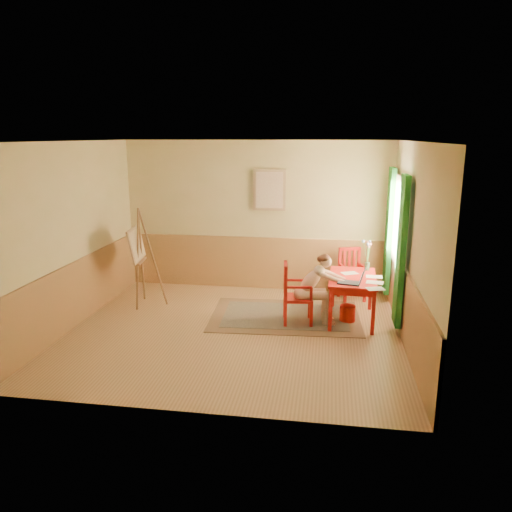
% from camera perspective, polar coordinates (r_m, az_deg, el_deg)
% --- Properties ---
extents(room, '(5.04, 4.54, 2.84)m').
position_cam_1_polar(room, '(7.07, -2.67, 1.77)').
color(room, tan).
rests_on(room, ground).
extents(wainscot, '(5.00, 4.50, 1.00)m').
position_cam_1_polar(wainscot, '(8.05, -1.50, -3.32)').
color(wainscot, '#B7814B').
rests_on(wainscot, room).
extents(window, '(0.12, 2.01, 2.20)m').
position_cam_1_polar(window, '(8.09, 15.98, 2.40)').
color(window, white).
rests_on(window, room).
extents(wall_portrait, '(0.60, 0.05, 0.76)m').
position_cam_1_polar(wall_portrait, '(9.10, 1.57, 7.68)').
color(wall_portrait, tan).
rests_on(wall_portrait, room).
extents(rug, '(2.49, 1.74, 0.02)m').
position_cam_1_polar(rug, '(8.08, 3.42, -6.97)').
color(rug, '#8C7251').
rests_on(rug, room).
extents(table, '(0.76, 1.23, 0.72)m').
position_cam_1_polar(table, '(7.87, 11.16, -3.01)').
color(table, red).
rests_on(table, room).
extents(chair_left, '(0.49, 0.47, 0.97)m').
position_cam_1_polar(chair_left, '(7.66, 4.55, -4.40)').
color(chair_left, red).
rests_on(chair_left, room).
extents(chair_back, '(0.51, 0.52, 0.92)m').
position_cam_1_polar(chair_back, '(8.96, 11.03, -2.07)').
color(chair_back, red).
rests_on(chair_back, room).
extents(figure, '(0.85, 0.40, 1.12)m').
position_cam_1_polar(figure, '(7.63, 6.90, -3.48)').
color(figure, beige).
rests_on(figure, room).
extents(laptop, '(0.43, 0.31, 0.24)m').
position_cam_1_polar(laptop, '(7.47, 11.27, -2.83)').
color(laptop, '#1E2338').
rests_on(laptop, table).
extents(papers, '(0.66, 1.04, 0.00)m').
position_cam_1_polar(papers, '(7.71, 12.92, -2.74)').
color(papers, white).
rests_on(papers, table).
extents(vase, '(0.18, 0.26, 0.50)m').
position_cam_1_polar(vase, '(8.22, 12.82, -0.05)').
color(vase, '#3F724C').
rests_on(vase, table).
extents(wastebasket, '(0.28, 0.28, 0.26)m').
position_cam_1_polar(wastebasket, '(7.95, 10.59, -6.59)').
color(wastebasket, '#B21A10').
rests_on(wastebasket, room).
extents(easel, '(0.61, 0.76, 1.71)m').
position_cam_1_polar(easel, '(8.59, -13.52, 0.90)').
color(easel, '#8C603D').
rests_on(easel, room).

